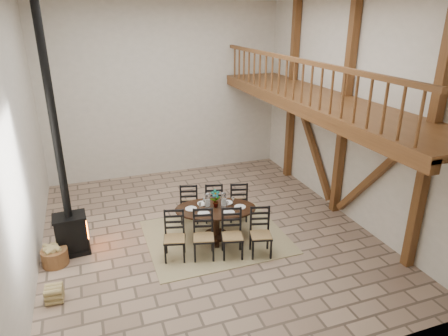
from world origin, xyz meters
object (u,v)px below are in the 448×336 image
object	(u,v)px
dining_table	(216,224)
wood_stove	(67,203)
log_stack	(54,294)
log_basket	(55,256)

from	to	relation	value
dining_table	wood_stove	size ratio (longest dim) A/B	0.47
dining_table	log_stack	xyz separation A→B (m)	(-3.27, -0.99, -0.23)
wood_stove	dining_table	bearing A→B (deg)	-12.68
log_basket	log_stack	distance (m)	1.17
dining_table	log_stack	size ratio (longest dim) A/B	7.48
dining_table	log_stack	distance (m)	3.43
wood_stove	log_stack	world-z (taller)	wood_stove
dining_table	log_stack	world-z (taller)	dining_table
log_basket	dining_table	bearing A→B (deg)	-3.08
log_basket	log_stack	size ratio (longest dim) A/B	1.60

